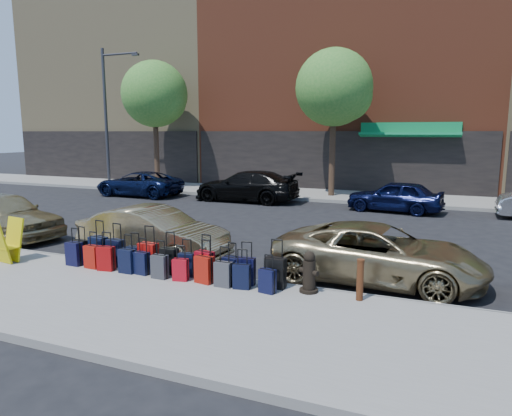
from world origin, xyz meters
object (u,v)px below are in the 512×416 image
at_px(bollard, 360,279).
at_px(car_far_1, 246,186).
at_px(suitcase_front_5, 169,261).
at_px(streetlight, 108,110).
at_px(tree_left, 157,96).
at_px(car_far_2, 395,196).
at_px(car_near_0, 3,215).
at_px(car_near_1, 153,233).
at_px(car_far_0, 139,184).
at_px(tree_center, 337,90).
at_px(display_rack, 6,241).
at_px(fire_hydrant, 309,273).
at_px(car_near_2, 378,254).

xyz_separation_m(bollard, car_far_1, (-7.43, 11.75, 0.18)).
bearing_deg(suitcase_front_5, car_far_1, 107.53).
bearing_deg(suitcase_front_5, streetlight, 135.90).
height_order(tree_left, car_far_2, tree_left).
bearing_deg(car_far_2, bollard, 9.57).
height_order(bollard, car_near_0, car_near_0).
relative_size(car_near_0, car_near_1, 1.05).
bearing_deg(car_far_0, car_near_0, 12.54).
relative_size(tree_center, car_far_2, 1.85).
bearing_deg(car_far_2, tree_center, -124.96).
bearing_deg(display_rack, streetlight, 129.15).
bearing_deg(car_far_0, tree_center, 108.13).
bearing_deg(bollard, car_far_0, 139.81).
distance_m(tree_center, car_far_1, 6.52).
height_order(tree_left, fire_hydrant, tree_left).
relative_size(bollard, car_far_0, 0.17).
bearing_deg(streetlight, car_near_1, -46.93).
height_order(car_near_0, car_far_1, car_far_1).
distance_m(streetlight, fire_hydrant, 21.45).
distance_m(suitcase_front_5, car_near_0, 7.38).
xyz_separation_m(tree_left, car_far_1, (6.75, -2.61, -4.66)).
height_order(car_near_0, car_far_0, car_near_0).
distance_m(tree_center, car_near_0, 15.63).
distance_m(car_far_1, car_far_2, 7.01).
bearing_deg(car_near_2, display_rack, 108.89).
xyz_separation_m(streetlight, suitcase_front_5, (12.80, -13.61, -4.21)).
xyz_separation_m(tree_left, display_rack, (5.59, -15.02, -4.73)).
bearing_deg(car_near_1, streetlight, 46.00).
bearing_deg(car_near_2, car_near_0, 93.87).
relative_size(tree_left, car_far_2, 1.85).
bearing_deg(suitcase_front_5, car_near_1, 137.41).
distance_m(car_far_0, car_far_2, 13.04).
relative_size(suitcase_front_5, car_near_2, 0.21).
bearing_deg(display_rack, tree_left, 118.78).
distance_m(car_near_1, car_near_2, 5.85).
height_order(fire_hydrant, car_near_2, car_near_2).
bearing_deg(car_near_0, car_near_1, -85.21).
bearing_deg(car_near_0, bollard, -91.48).
bearing_deg(bollard, car_near_0, 171.79).
xyz_separation_m(fire_hydrant, car_far_0, (-12.43, 11.30, 0.11)).
relative_size(tree_left, streetlight, 0.91).
distance_m(fire_hydrant, bollard, 1.04).
bearing_deg(car_near_1, car_far_0, 40.92).
xyz_separation_m(tree_left, car_far_0, (0.71, -2.98, -4.76)).
height_order(car_near_2, car_far_0, car_near_2).
relative_size(tree_left, car_near_2, 1.55).
xyz_separation_m(tree_center, display_rack, (-4.91, -15.02, -4.73)).
bearing_deg(car_far_1, car_near_1, 10.71).
distance_m(tree_left, car_far_1, 8.61).
distance_m(car_near_2, car_far_2, 9.65).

